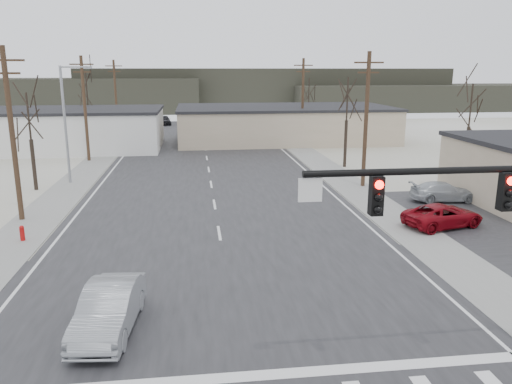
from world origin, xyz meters
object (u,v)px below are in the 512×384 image
(car_far_a, at_px, (236,135))
(car_parked_red, at_px, (443,216))
(fire_hydrant, at_px, (22,233))
(car_far_b, at_px, (165,120))
(sedan_crossing, at_px, (109,309))
(car_parked_silver, at_px, (444,192))

(car_far_a, distance_m, car_parked_red, 38.44)
(fire_hydrant, xyz_separation_m, car_far_b, (4.31, 56.64, 0.33))
(sedan_crossing, height_order, car_far_a, sedan_crossing)
(fire_hydrant, height_order, sedan_crossing, sedan_crossing)
(sedan_crossing, height_order, car_parked_silver, sedan_crossing)
(car_far_a, xyz_separation_m, car_parked_red, (8.58, -37.47, -0.04))
(car_parked_red, bearing_deg, car_far_b, 2.65)
(fire_hydrant, xyz_separation_m, car_parked_silver, (25.63, 5.00, 0.22))
(sedan_crossing, relative_size, car_parked_silver, 1.07)
(fire_hydrant, distance_m, car_parked_red, 22.83)
(car_parked_silver, bearing_deg, car_far_a, 23.16)
(car_far_a, relative_size, car_parked_silver, 1.05)
(sedan_crossing, distance_m, car_parked_red, 19.39)
(fire_hydrant, height_order, car_far_a, car_far_a)
(fire_hydrant, xyz_separation_m, car_far_a, (14.25, 37.08, 0.27))
(sedan_crossing, height_order, car_parked_red, sedan_crossing)
(fire_hydrant, distance_m, sedan_crossing, 11.62)
(car_far_b, bearing_deg, car_far_a, -72.85)
(fire_hydrant, bearing_deg, car_far_b, 85.65)
(car_far_a, bearing_deg, sedan_crossing, 72.44)
(sedan_crossing, bearing_deg, car_far_a, 85.27)
(car_parked_red, relative_size, car_parked_silver, 1.06)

